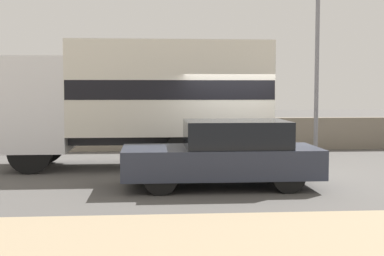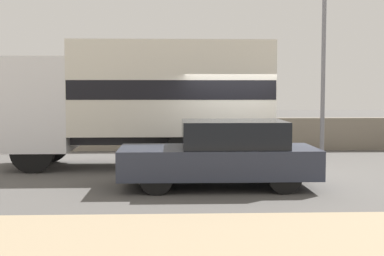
{
  "view_description": "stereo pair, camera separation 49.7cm",
  "coord_description": "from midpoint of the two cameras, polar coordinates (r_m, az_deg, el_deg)",
  "views": [
    {
      "loc": [
        -2.09,
        -12.4,
        2.14
      ],
      "look_at": [
        -1.08,
        0.56,
        1.17
      ],
      "focal_mm": 50.0,
      "sensor_mm": 36.0,
      "label": 1
    },
    {
      "loc": [
        -1.6,
        -12.43,
        2.14
      ],
      "look_at": [
        -1.08,
        0.56,
        1.17
      ],
      "focal_mm": 50.0,
      "sensor_mm": 36.0,
      "label": 2
    }
  ],
  "objects": [
    {
      "name": "box_truck",
      "position": [
        14.58,
        -4.11,
        3.46
      ],
      "size": [
        7.08,
        2.33,
        3.37
      ],
      "rotation": [
        0.0,
        0.0,
        3.14
      ],
      "color": "silver",
      "rests_on": "ground_plane"
    },
    {
      "name": "street_lamp",
      "position": [
        18.16,
        14.71,
        11.84
      ],
      "size": [
        0.56,
        0.28,
        8.03
      ],
      "color": "slate",
      "rests_on": "ground_plane"
    },
    {
      "name": "ground_plane",
      "position": [
        12.73,
        6.13,
        -5.45
      ],
      "size": [
        80.0,
        80.0,
        0.0
      ],
      "primitive_type": "plane",
      "color": "#514F4C"
    },
    {
      "name": "car_hatchback",
      "position": [
        11.54,
        4.48,
        -2.8
      ],
      "size": [
        4.21,
        1.72,
        1.45
      ],
      "rotation": [
        0.0,
        0.0,
        3.14
      ],
      "color": "#282D3D",
      "rests_on": "ground_plane"
    },
    {
      "name": "stone_wall_backdrop",
      "position": [
        18.51,
        3.46,
        -0.66
      ],
      "size": [
        60.0,
        0.35,
        1.12
      ],
      "color": "gray",
      "rests_on": "ground_plane"
    }
  ]
}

